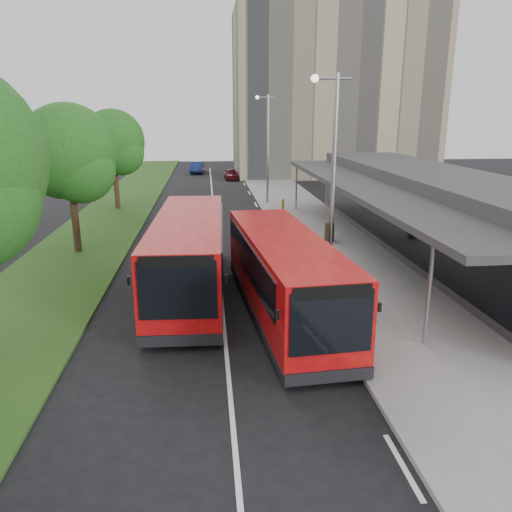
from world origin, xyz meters
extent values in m
plane|color=black|center=(0.00, 0.00, 0.00)|extent=(120.00, 120.00, 0.00)
cube|color=gray|center=(6.00, 20.00, 0.07)|extent=(5.00, 80.00, 0.15)
cube|color=#264F19|center=(-7.00, 20.00, 0.05)|extent=(5.00, 80.00, 0.10)
cube|color=silver|center=(0.00, 15.00, 0.01)|extent=(0.12, 70.00, 0.01)
cube|color=silver|center=(3.30, -8.00, 0.01)|extent=(0.12, 2.00, 0.01)
cube|color=silver|center=(3.30, -2.00, 0.01)|extent=(0.12, 2.00, 0.01)
cube|color=silver|center=(3.30, 4.00, 0.01)|extent=(0.12, 2.00, 0.01)
cube|color=silver|center=(3.30, 10.00, 0.01)|extent=(0.12, 2.00, 0.01)
cube|color=silver|center=(3.30, 16.00, 0.01)|extent=(0.12, 2.00, 0.01)
cube|color=silver|center=(3.30, 22.00, 0.01)|extent=(0.12, 2.00, 0.01)
cube|color=silver|center=(3.30, 28.00, 0.01)|extent=(0.12, 2.00, 0.01)
cube|color=silver|center=(3.30, 34.00, 0.01)|extent=(0.12, 2.00, 0.01)
cube|color=silver|center=(3.30, 40.00, 0.01)|extent=(0.12, 2.00, 0.01)
cube|color=silver|center=(3.30, 46.00, 0.01)|extent=(0.12, 2.00, 0.01)
cube|color=tan|center=(14.00, 42.00, 9.00)|extent=(22.00, 12.00, 18.00)
cube|color=#2E2F31|center=(11.00, 8.00, 2.00)|extent=(5.00, 26.00, 4.00)
cube|color=black|center=(8.48, 8.00, 1.60)|extent=(0.06, 24.00, 2.20)
cube|color=#2E2F31|center=(7.20, 8.00, 3.30)|extent=(2.80, 26.00, 0.25)
cylinder|color=gray|center=(5.90, -3.00, 1.65)|extent=(0.12, 0.12, 3.30)
cylinder|color=gray|center=(5.90, 19.00, 1.65)|extent=(0.12, 0.12, 3.30)
cylinder|color=#342415|center=(-7.00, 9.00, 1.79)|extent=(0.36, 0.36, 3.58)
sphere|color=#1A4D14|center=(-7.00, 9.00, 5.05)|extent=(4.56, 4.56, 4.56)
sphere|color=#1A4D14|center=(-6.40, 8.60, 4.23)|extent=(3.26, 3.26, 3.26)
sphere|color=#1A4D14|center=(-7.50, 9.50, 4.48)|extent=(3.58, 3.58, 3.58)
cylinder|color=#342415|center=(-7.00, 21.00, 1.75)|extent=(0.36, 0.36, 3.50)
sphere|color=#1A4D14|center=(-7.00, 21.00, 4.93)|extent=(4.46, 4.46, 4.46)
sphere|color=#1A4D14|center=(-6.40, 20.60, 4.14)|extent=(3.18, 3.18, 3.18)
sphere|color=#1A4D14|center=(-7.50, 21.50, 4.38)|extent=(3.50, 3.50, 3.50)
cylinder|color=gray|center=(4.20, 2.00, 4.15)|extent=(0.16, 0.16, 8.00)
cylinder|color=gray|center=(4.00, 2.00, 7.95)|extent=(1.40, 0.10, 0.10)
sphere|color=silver|center=(3.40, 2.00, 7.95)|extent=(0.28, 0.28, 0.28)
cylinder|color=gray|center=(4.20, 22.00, 4.15)|extent=(0.16, 0.16, 8.00)
cylinder|color=gray|center=(4.00, 22.00, 7.95)|extent=(1.40, 0.10, 0.10)
sphere|color=silver|center=(3.40, 22.00, 7.95)|extent=(0.28, 0.28, 0.28)
cube|color=red|center=(2.10, -0.10, 1.58)|extent=(3.17, 10.04, 2.49)
cube|color=black|center=(2.10, -0.10, 0.36)|extent=(3.20, 10.06, 0.28)
cube|color=black|center=(2.51, -5.04, 1.83)|extent=(2.11, 0.23, 1.65)
cube|color=black|center=(1.68, 4.84, 1.98)|extent=(2.07, 0.22, 1.22)
cube|color=black|center=(0.88, 0.08, 2.02)|extent=(0.76, 8.44, 1.13)
cube|color=black|center=(3.26, 0.28, 2.02)|extent=(0.76, 8.44, 1.13)
cube|color=black|center=(2.51, -5.05, 0.38)|extent=(2.35, 0.28, 0.33)
cube|color=black|center=(2.51, -5.05, 2.63)|extent=(1.97, 0.21, 0.33)
cube|color=black|center=(1.18, -4.94, 2.07)|extent=(0.09, 0.09, 0.24)
cube|color=black|center=(3.81, -4.72, 2.07)|extent=(0.09, 0.09, 0.24)
cylinder|color=black|center=(1.38, -3.37, 0.42)|extent=(0.35, 0.87, 0.85)
cylinder|color=black|center=(3.35, -3.20, 0.42)|extent=(0.35, 0.87, 0.85)
cylinder|color=black|center=(0.84, 3.01, 0.42)|extent=(0.35, 0.87, 0.85)
cylinder|color=black|center=(2.81, 3.17, 0.42)|extent=(0.35, 0.87, 0.85)
cube|color=red|center=(-1.18, 2.63, 1.67)|extent=(2.81, 10.53, 2.64)
cube|color=black|center=(-1.18, 2.63, 0.38)|extent=(2.83, 10.55, 0.30)
cube|color=black|center=(-1.35, -2.61, 1.94)|extent=(2.24, 0.12, 1.74)
cube|color=black|center=(-1.02, 7.88, 2.09)|extent=(2.19, 0.12, 1.29)
cube|color=black|center=(-2.44, 2.97, 2.14)|extent=(0.33, 8.96, 1.19)
cube|color=black|center=(0.09, 2.89, 2.14)|extent=(0.33, 8.96, 1.19)
cube|color=black|center=(-1.35, -2.62, 0.40)|extent=(2.49, 0.16, 0.35)
cube|color=black|center=(-1.35, -2.62, 2.79)|extent=(2.09, 0.10, 0.35)
cube|color=black|center=(-2.73, -2.35, 2.19)|extent=(0.08, 0.08, 0.25)
cube|color=black|center=(0.05, -2.44, 2.19)|extent=(0.08, 0.08, 0.25)
cylinder|color=black|center=(-2.33, -0.72, 0.45)|extent=(0.33, 0.90, 0.90)
cylinder|color=black|center=(-0.24, -0.78, 0.45)|extent=(0.33, 0.90, 0.90)
cylinder|color=black|center=(-2.12, 6.05, 0.45)|extent=(0.33, 0.90, 0.90)
cylinder|color=black|center=(-0.03, 5.98, 0.45)|extent=(0.33, 0.90, 0.90)
cylinder|color=#3E2C19|center=(6.09, 9.72, 0.62)|extent=(0.58, 0.58, 0.94)
cylinder|color=yellow|center=(4.81, 18.07, 0.60)|extent=(0.16, 0.16, 0.90)
imported|color=#4F0B16|center=(2.20, 37.68, 0.58)|extent=(1.59, 3.50, 1.16)
imported|color=navy|center=(-1.56, 44.34, 0.67)|extent=(1.72, 4.14, 1.33)
camera|label=1|loc=(-0.44, -16.07, 6.74)|focal=35.00mm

